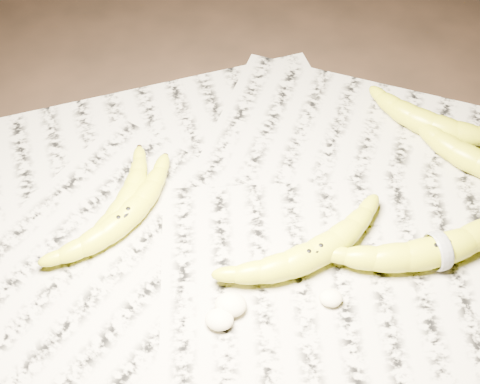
# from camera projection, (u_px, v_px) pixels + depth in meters

# --- Properties ---
(ground) EXTENTS (3.00, 3.00, 0.00)m
(ground) POSITION_uv_depth(u_px,v_px,m) (255.00, 239.00, 0.88)
(ground) COLOR black
(ground) RESTS_ON ground
(newspaper_patch) EXTENTS (0.90, 0.70, 0.01)m
(newspaper_patch) POSITION_uv_depth(u_px,v_px,m) (282.00, 239.00, 0.88)
(newspaper_patch) COLOR #ACA693
(newspaper_patch) RESTS_ON ground
(banana_left_a) EXTENTS (0.16, 0.20, 0.04)m
(banana_left_a) POSITION_uv_depth(u_px,v_px,m) (123.00, 218.00, 0.87)
(banana_left_a) COLOR yellow
(banana_left_a) RESTS_ON newspaper_patch
(banana_left_b) EXTENTS (0.10, 0.18, 0.03)m
(banana_left_b) POSITION_uv_depth(u_px,v_px,m) (124.00, 204.00, 0.89)
(banana_left_b) COLOR yellow
(banana_left_b) RESTS_ON newspaper_patch
(banana_center) EXTENTS (0.21, 0.17, 0.04)m
(banana_center) POSITION_uv_depth(u_px,v_px,m) (313.00, 253.00, 0.83)
(banana_center) COLOR yellow
(banana_center) RESTS_ON newspaper_patch
(banana_taped) EXTENTS (0.26, 0.15, 0.04)m
(banana_taped) POSITION_uv_depth(u_px,v_px,m) (439.00, 249.00, 0.84)
(banana_taped) COLOR yellow
(banana_taped) RESTS_ON newspaper_patch
(banana_upper_a) EXTENTS (0.20, 0.15, 0.04)m
(banana_upper_a) POSITION_uv_depth(u_px,v_px,m) (478.00, 161.00, 0.93)
(banana_upper_a) COLOR yellow
(banana_upper_a) RESTS_ON newspaper_patch
(banana_upper_b) EXTENTS (0.19, 0.13, 0.04)m
(banana_upper_b) POSITION_uv_depth(u_px,v_px,m) (433.00, 124.00, 0.98)
(banana_upper_b) COLOR yellow
(banana_upper_b) RESTS_ON newspaper_patch
(measuring_tape) EXTENTS (0.02, 0.05, 0.05)m
(measuring_tape) POSITION_uv_depth(u_px,v_px,m) (439.00, 249.00, 0.84)
(measuring_tape) COLOR white
(measuring_tape) RESTS_ON newspaper_patch
(flesh_chunk_a) EXTENTS (0.04, 0.03, 0.02)m
(flesh_chunk_a) POSITION_uv_depth(u_px,v_px,m) (231.00, 303.00, 0.80)
(flesh_chunk_a) COLOR #F0EABA
(flesh_chunk_a) RESTS_ON newspaper_patch
(flesh_chunk_b) EXTENTS (0.03, 0.03, 0.02)m
(flesh_chunk_b) POSITION_uv_depth(u_px,v_px,m) (219.00, 318.00, 0.79)
(flesh_chunk_b) COLOR #F0EABA
(flesh_chunk_b) RESTS_ON newspaper_patch
(flesh_chunk_c) EXTENTS (0.03, 0.02, 0.02)m
(flesh_chunk_c) POSITION_uv_depth(u_px,v_px,m) (331.00, 296.00, 0.81)
(flesh_chunk_c) COLOR #F0EABA
(flesh_chunk_c) RESTS_ON newspaper_patch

